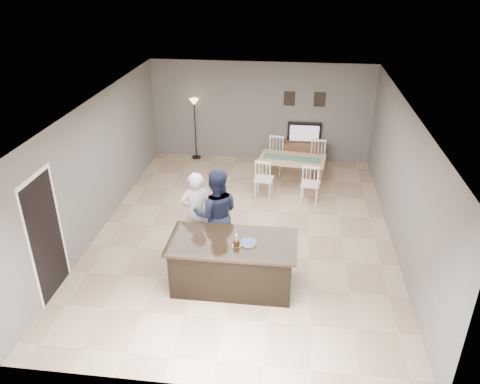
# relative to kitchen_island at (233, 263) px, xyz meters

# --- Properties ---
(floor) EXTENTS (8.00, 8.00, 0.00)m
(floor) POSITION_rel_kitchen_island_xyz_m (0.00, 1.80, -0.45)
(floor) COLOR tan
(floor) RESTS_ON ground
(room_shell) EXTENTS (8.00, 8.00, 8.00)m
(room_shell) POSITION_rel_kitchen_island_xyz_m (0.00, 1.80, 1.22)
(room_shell) COLOR slate
(room_shell) RESTS_ON floor
(kitchen_island) EXTENTS (2.15, 1.10, 0.90)m
(kitchen_island) POSITION_rel_kitchen_island_xyz_m (0.00, 0.00, 0.00)
(kitchen_island) COLOR black
(kitchen_island) RESTS_ON floor
(tv_console) EXTENTS (1.20, 0.40, 0.60)m
(tv_console) POSITION_rel_kitchen_island_xyz_m (1.20, 5.57, -0.15)
(tv_console) COLOR brown
(tv_console) RESTS_ON floor
(television) EXTENTS (0.91, 0.12, 0.53)m
(television) POSITION_rel_kitchen_island_xyz_m (1.20, 5.64, 0.41)
(television) COLOR black
(television) RESTS_ON tv_console
(tv_screen_glow) EXTENTS (0.78, 0.00, 0.78)m
(tv_screen_glow) POSITION_rel_kitchen_island_xyz_m (1.20, 5.56, 0.42)
(tv_screen_glow) COLOR orange
(tv_screen_glow) RESTS_ON tv_console
(picture_frames) EXTENTS (1.10, 0.02, 0.38)m
(picture_frames) POSITION_rel_kitchen_island_xyz_m (1.15, 5.78, 1.30)
(picture_frames) COLOR black
(picture_frames) RESTS_ON room_shell
(doorway) EXTENTS (0.00, 2.10, 2.65)m
(doorway) POSITION_rel_kitchen_island_xyz_m (-2.99, -0.50, 0.80)
(doorway) COLOR black
(doorway) RESTS_ON floor
(woman) EXTENTS (0.71, 0.58, 1.67)m
(woman) POSITION_rel_kitchen_island_xyz_m (-0.81, 0.97, 0.38)
(woman) COLOR silver
(woman) RESTS_ON floor
(man) EXTENTS (0.96, 0.80, 1.78)m
(man) POSITION_rel_kitchen_island_xyz_m (-0.42, 0.88, 0.43)
(man) COLOR #181D35
(man) RESTS_ON floor
(birthday_cake) EXTENTS (0.15, 0.15, 0.23)m
(birthday_cake) POSITION_rel_kitchen_island_xyz_m (0.08, -0.13, 0.50)
(birthday_cake) COLOR yellow
(birthday_cake) RESTS_ON kitchen_island
(plate_stack) EXTENTS (0.27, 0.27, 0.04)m
(plate_stack) POSITION_rel_kitchen_island_xyz_m (0.27, -0.04, 0.47)
(plate_stack) COLOR white
(plate_stack) RESTS_ON kitchen_island
(dining_table) EXTENTS (1.73, 1.97, 0.97)m
(dining_table) POSITION_rel_kitchen_island_xyz_m (0.91, 4.07, 0.16)
(dining_table) COLOR tan
(dining_table) RESTS_ON floor
(floor_lamp) EXTENTS (0.26, 0.26, 1.71)m
(floor_lamp) POSITION_rel_kitchen_island_xyz_m (-1.80, 5.59, 0.87)
(floor_lamp) COLOR black
(floor_lamp) RESTS_ON floor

